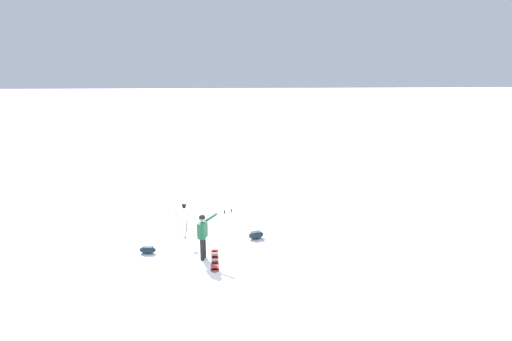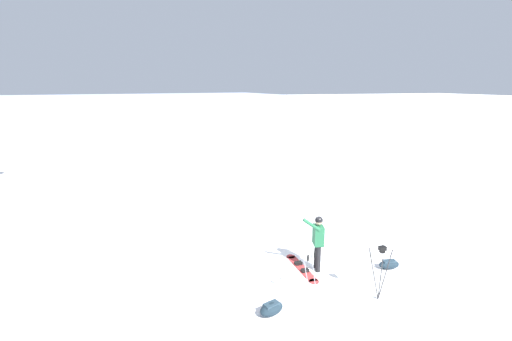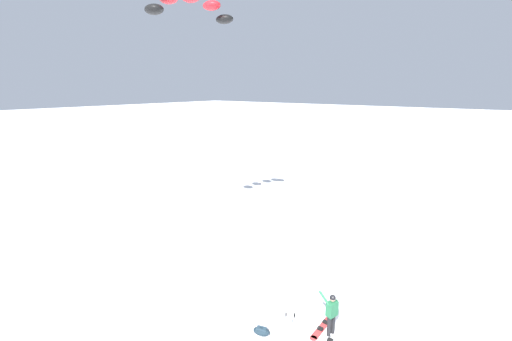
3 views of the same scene
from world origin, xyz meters
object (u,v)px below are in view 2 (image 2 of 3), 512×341
gear_bag_large (389,264)px  gear_bag_small (271,308)px  camera_tripod (381,262)px  ski_poles (311,270)px  snowboard (302,268)px  snowboarder (318,238)px

gear_bag_large → gear_bag_small: size_ratio=0.94×
camera_tripod → gear_bag_small: size_ratio=2.07×
ski_poles → gear_bag_small: bearing=-80.1°
snowboard → gear_bag_small: size_ratio=2.62×
camera_tripod → gear_bag_large: bearing=133.8°
snowboarder → gear_bag_large: bearing=73.1°
camera_tripod → gear_bag_small: camera_tripod is taller
snowboard → ski_poles: ski_poles is taller
gear_bag_small → camera_tripod: bearing=85.1°
gear_bag_large → ski_poles: size_ratio=0.50×
gear_bag_large → gear_bag_small: 4.05m
gear_bag_large → ski_poles: bearing=-75.2°
snowboarder → ski_poles: bearing=-33.1°
snowboarder → camera_tripod: snowboarder is taller
ski_poles → snowboarder: bearing=146.9°
camera_tripod → ski_poles: 1.71m
camera_tripod → snowboarder: bearing=-157.0°
snowboarder → gear_bag_large: size_ratio=2.56×
snowboard → camera_tripod: bearing=30.2°
camera_tripod → gear_bag_small: 2.85m
snowboarder → gear_bag_small: 2.62m
gear_bag_large → camera_tripod: size_ratio=0.45×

